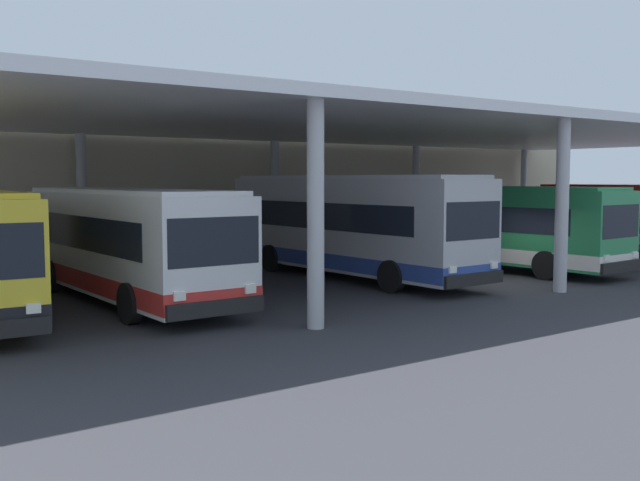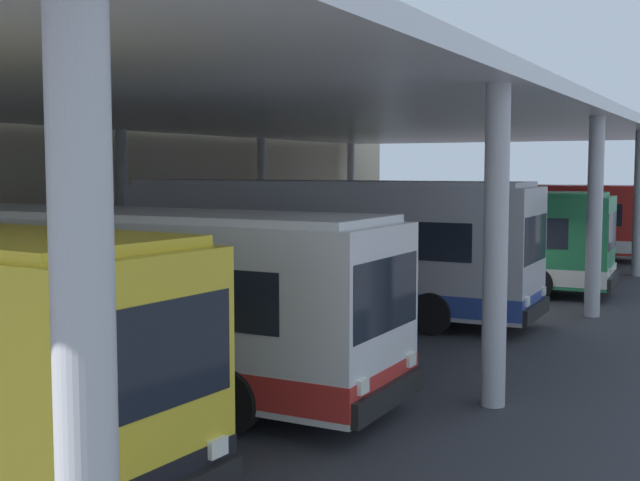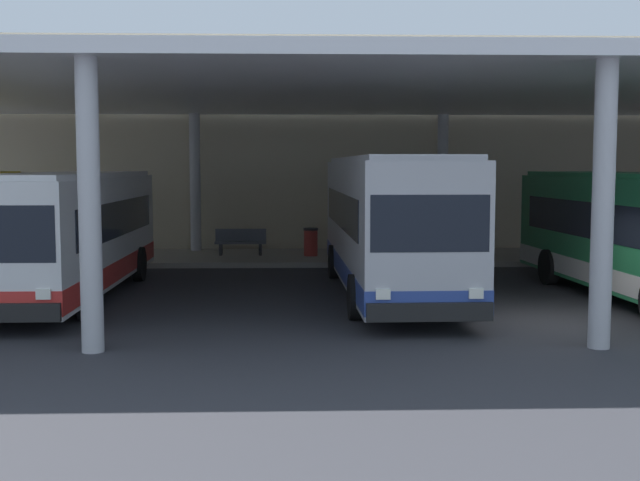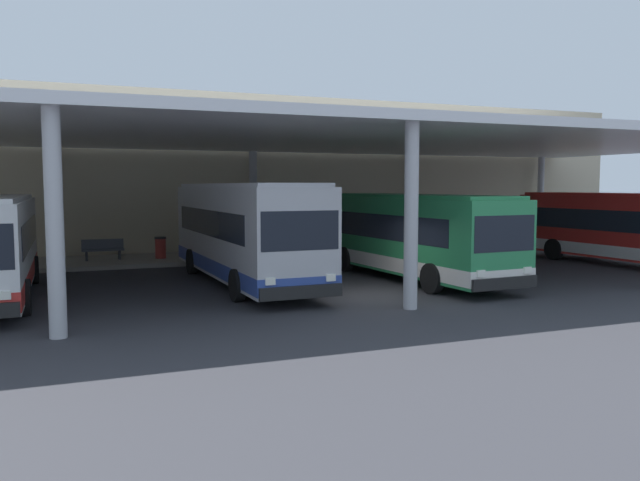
% 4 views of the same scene
% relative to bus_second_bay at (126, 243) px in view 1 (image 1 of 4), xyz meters
% --- Properties ---
extents(ground_plane, '(200.00, 200.00, 0.00)m').
position_rel_bus_second_bay_xyz_m(ground_plane, '(11.32, -3.72, -1.66)').
color(ground_plane, '#333338').
extents(platform_kerb, '(42.00, 4.50, 0.18)m').
position_rel_bus_second_bay_xyz_m(platform_kerb, '(11.32, 8.03, -1.57)').
color(platform_kerb, gray).
rests_on(platform_kerb, ground).
extents(station_building_facade, '(48.00, 1.60, 8.27)m').
position_rel_bus_second_bay_xyz_m(station_building_facade, '(11.32, 11.28, 2.48)').
color(station_building_facade, '#C1B293').
rests_on(station_building_facade, ground).
extents(canopy_shelter, '(40.00, 17.00, 5.55)m').
position_rel_bus_second_bay_xyz_m(canopy_shelter, '(11.32, 1.78, 3.63)').
color(canopy_shelter, silver).
rests_on(canopy_shelter, ground).
extents(bus_second_bay, '(2.74, 10.53, 3.17)m').
position_rel_bus_second_bay_xyz_m(bus_second_bay, '(0.00, 0.00, 0.00)').
color(bus_second_bay, white).
rests_on(bus_second_bay, ground).
extents(bus_middle_bay, '(2.88, 11.38, 3.57)m').
position_rel_bus_second_bay_xyz_m(bus_middle_bay, '(8.19, 0.19, 0.19)').
color(bus_middle_bay, '#B7B7BC').
rests_on(bus_middle_bay, ground).
extents(bus_far_bay, '(3.12, 10.65, 3.17)m').
position_rel_bus_second_bay_xyz_m(bus_far_bay, '(14.28, -1.01, 0.00)').
color(bus_far_bay, '#28844C').
rests_on(bus_far_bay, ground).
extents(bench_waiting, '(1.80, 0.45, 0.92)m').
position_rel_bus_second_bay_xyz_m(bench_waiting, '(3.84, 8.10, -0.99)').
color(bench_waiting, '#4C515B').
rests_on(bench_waiting, platform_kerb).
extents(trash_bin, '(0.52, 0.52, 0.98)m').
position_rel_bus_second_bay_xyz_m(trash_bin, '(6.32, 7.76, -0.98)').
color(trash_bin, maroon).
rests_on(trash_bin, platform_kerb).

